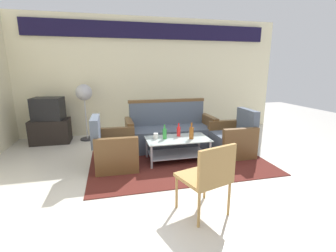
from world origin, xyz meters
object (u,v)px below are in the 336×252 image
object	(u,v)px
armchair_right	(233,140)
cup	(156,136)
armchair_left	(114,150)
bottle_red	(179,131)
tv_stand	(51,131)
coffee_table	(177,146)
bottle_brown	(191,133)
wicker_chair	(208,174)
television	(48,109)
couch	(170,132)
bottle_green	(165,133)
pedestal_fan	(84,96)

from	to	relation	value
armchair_right	cup	xyz separation A→B (m)	(-1.49, -0.01, 0.17)
armchair_left	armchair_right	distance (m)	2.21
bottle_red	tv_stand	xyz separation A→B (m)	(-2.48, 1.55, -0.24)
coffee_table	bottle_red	xyz separation A→B (m)	(0.06, 0.14, 0.23)
bottle_red	bottle_brown	xyz separation A→B (m)	(0.17, -0.22, 0.02)
armchair_right	wicker_chair	xyz separation A→B (m)	(-1.24, -1.73, 0.21)
armchair_right	television	xyz separation A→B (m)	(-3.54, 1.62, 0.47)
couch	bottle_green	size ratio (longest dim) A/B	7.19
bottle_brown	wicker_chair	bearing A→B (deg)	-102.62
armchair_left	cup	size ratio (longest dim) A/B	8.50
couch	pedestal_fan	world-z (taller)	pedestal_fan
armchair_left	wicker_chair	world-z (taller)	armchair_left
coffee_table	wicker_chair	distance (m)	1.68
bottle_green	wicker_chair	bearing A→B (deg)	-86.65
bottle_brown	armchair_left	bearing A→B (deg)	177.35
couch	wicker_chair	size ratio (longest dim) A/B	2.15
coffee_table	wicker_chair	world-z (taller)	wicker_chair
armchair_left	bottle_red	distance (m)	1.18
tv_stand	pedestal_fan	bearing A→B (deg)	3.80
armchair_right	cup	size ratio (longest dim) A/B	8.50
armchair_right	bottle_brown	size ratio (longest dim) A/B	2.96
television	armchair_left	bearing A→B (deg)	135.26
wicker_chair	couch	bearing A→B (deg)	68.43
cup	wicker_chair	xyz separation A→B (m)	(0.25, -1.72, 0.03)
coffee_table	pedestal_fan	world-z (taller)	pedestal_fan
couch	armchair_left	bearing A→B (deg)	33.98
cup	wicker_chair	distance (m)	1.74
armchair_left	bottle_green	size ratio (longest dim) A/B	3.38
coffee_table	wicker_chair	size ratio (longest dim) A/B	1.31
armchair_left	bottle_green	distance (m)	0.90
tv_stand	wicker_chair	distance (m)	4.06
armchair_right	television	bearing A→B (deg)	65.73
armchair_left	bottle_brown	bearing A→B (deg)	88.23
armchair_right	coffee_table	xyz separation A→B (m)	(-1.12, -0.07, -0.02)
bottle_brown	pedestal_fan	world-z (taller)	pedestal_fan
television	wicker_chair	bearing A→B (deg)	131.78
bottle_green	coffee_table	bearing A→B (deg)	-8.29
bottle_green	cup	world-z (taller)	bottle_green
pedestal_fan	cup	bearing A→B (deg)	-52.27
coffee_table	bottle_green	bearing A→B (deg)	171.71
cup	television	xyz separation A→B (m)	(-2.05, 1.62, 0.30)
coffee_table	bottle_brown	size ratio (longest dim) A/B	3.83
bottle_red	tv_stand	distance (m)	2.93
bottle_green	bottle_brown	distance (m)	0.47
cup	bottle_green	bearing A→B (deg)	-11.44
armchair_left	pedestal_fan	size ratio (longest dim) A/B	0.67
bottle_red	cup	xyz separation A→B (m)	(-0.43, -0.07, -0.04)
pedestal_fan	bottle_brown	bearing A→B (deg)	-43.72
armchair_right	wicker_chair	world-z (taller)	armchair_right
bottle_green	television	distance (m)	2.76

